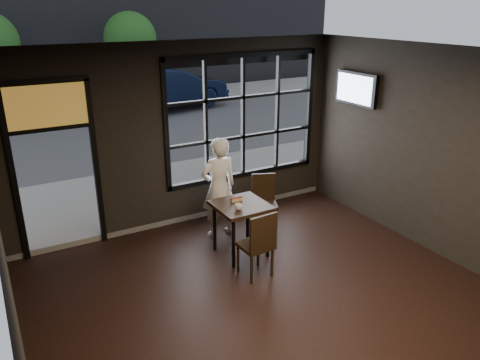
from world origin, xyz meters
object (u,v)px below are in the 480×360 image
chair_near (255,243)px  man (219,188)px  navy_car (169,88)px  cafe_table (241,229)px

chair_near → man: size_ratio=0.59×
man → navy_car: size_ratio=0.39×
cafe_table → navy_car: size_ratio=0.19×
cafe_table → navy_car: bearing=73.7°
chair_near → man: (0.13, 1.39, 0.35)m
chair_near → man: man is taller
cafe_table → chair_near: chair_near is taller
navy_car → man: bearing=151.4°
man → chair_near: bearing=85.4°
man → navy_car: 10.25m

